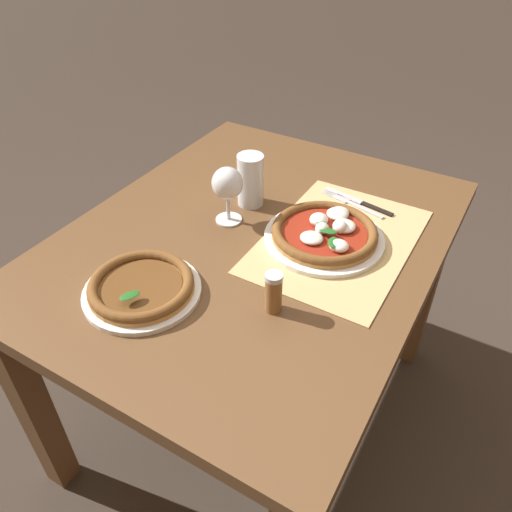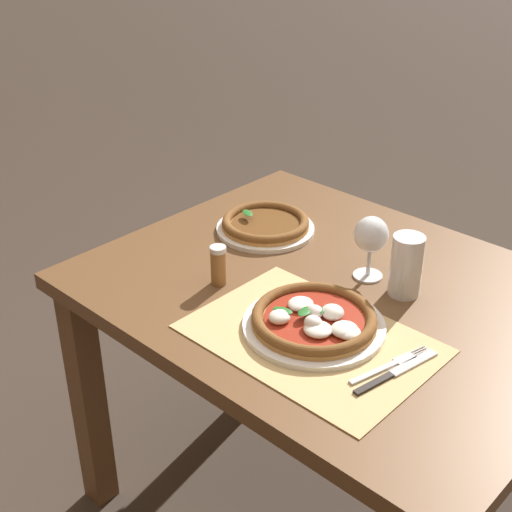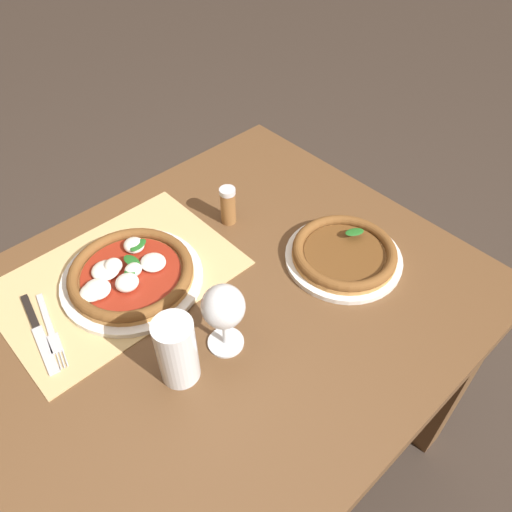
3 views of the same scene
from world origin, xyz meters
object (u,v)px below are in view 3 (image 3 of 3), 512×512
at_px(pepper_shaker, 228,205).
at_px(wine_glass, 223,309).
at_px(pizza_near, 130,274).
at_px(pizza_far, 344,254).
at_px(fork, 51,330).
at_px(knife, 39,332).
at_px(pint_glass, 177,352).

bearing_deg(pepper_shaker, wine_glass, 48.39).
xyz_separation_m(pizza_near, wine_glass, (-0.05, 0.26, 0.08)).
distance_m(pizza_near, pizza_far, 0.47).
height_order(pizza_near, wine_glass, wine_glass).
height_order(pizza_far, fork, pizza_far).
distance_m(pizza_far, wine_glass, 0.35).
distance_m(knife, pepper_shaker, 0.49).
distance_m(pizza_near, wine_glass, 0.27).
height_order(pizza_far, knife, pizza_far).
bearing_deg(pint_glass, pizza_far, 178.02).
bearing_deg(fork, pizza_far, 155.32).
relative_size(fork, knife, 0.92).
distance_m(wine_glass, knife, 0.38).
xyz_separation_m(pizza_near, fork, (0.19, 0.00, -0.02)).
bearing_deg(pepper_shaker, pint_glass, 37.38).
bearing_deg(pepper_shaker, pizza_near, 1.33).
distance_m(pizza_near, pint_glass, 0.26).
bearing_deg(fork, pepper_shaker, -178.79).
height_order(fork, pepper_shaker, pepper_shaker).
bearing_deg(knife, fork, 151.99).
bearing_deg(knife, pepper_shaker, 179.92).
bearing_deg(pepper_shaker, fork, 1.21).
height_order(pint_glass, fork, pint_glass).
distance_m(fork, knife, 0.02).
xyz_separation_m(pizza_far, wine_glass, (0.34, -0.01, 0.09)).
relative_size(pizza_far, pint_glass, 1.79).
relative_size(pizza_near, knife, 1.40).
xyz_separation_m(fork, pepper_shaker, (-0.47, -0.01, 0.04)).
distance_m(pint_glass, fork, 0.29).
bearing_deg(knife, wine_glass, 133.92).
distance_m(pizza_far, pint_glass, 0.44).
distance_m(pint_glass, knife, 0.31).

